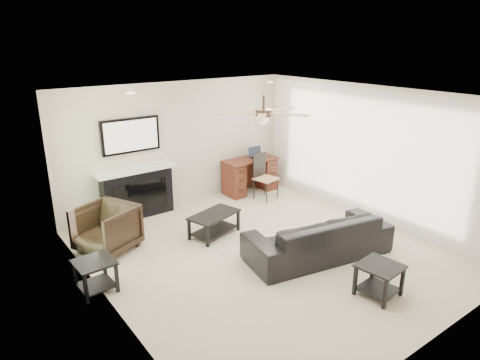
{
  "coord_description": "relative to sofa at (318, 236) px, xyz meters",
  "views": [
    {
      "loc": [
        -3.99,
        -4.71,
        3.3
      ],
      "look_at": [
        -0.1,
        0.54,
        1.11
      ],
      "focal_mm": 32.0,
      "sensor_mm": 36.0,
      "label": 1
    }
  ],
  "objects": [
    {
      "name": "desk",
      "position": [
        0.96,
        2.98,
        0.04
      ],
      "size": [
        1.22,
        0.56,
        0.76
      ],
      "primitive_type": "cube",
      "color": "#381E0E",
      "rests_on": "ground"
    },
    {
      "name": "desk_chair",
      "position": [
        0.96,
        2.43,
        0.15
      ],
      "size": [
        0.49,
        0.51,
        0.97
      ],
      "primitive_type": "cube",
      "rotation": [
        0.0,
        0.0,
        0.18
      ],
      "color": "black",
      "rests_on": "ground"
    },
    {
      "name": "fireplace_unit",
      "position": [
        -1.62,
        3.15,
        0.62
      ],
      "size": [
        1.52,
        0.34,
        1.91
      ],
      "primitive_type": "cube",
      "color": "black",
      "rests_on": "ground"
    },
    {
      "name": "end_table_near",
      "position": [
        -0.15,
        -1.25,
        -0.11
      ],
      "size": [
        0.57,
        0.57,
        0.45
      ],
      "primitive_type": "cube",
      "rotation": [
        0.0,
        0.0,
        0.11
      ],
      "color": "black",
      "rests_on": "ground"
    },
    {
      "name": "room_shell",
      "position": [
        -0.42,
        0.64,
        1.35
      ],
      "size": [
        5.5,
        5.54,
        2.52
      ],
      "color": "beige",
      "rests_on": "ground"
    },
    {
      "name": "armchair",
      "position": [
        -2.6,
        2.15,
        0.05
      ],
      "size": [
        1.11,
        1.09,
        0.77
      ],
      "primitive_type": "imported",
      "rotation": [
        0.0,
        0.0,
        -1.15
      ],
      "color": "black",
      "rests_on": "ground"
    },
    {
      "name": "end_table_left",
      "position": [
        -3.15,
        1.1,
        -0.11
      ],
      "size": [
        0.52,
        0.52,
        0.45
      ],
      "primitive_type": "cube",
      "rotation": [
        0.0,
        0.0,
        0.04
      ],
      "color": "black",
      "rests_on": "ground"
    },
    {
      "name": "laptop",
      "position": [
        1.16,
        2.96,
        0.54
      ],
      "size": [
        0.33,
        0.24,
        0.23
      ],
      "primitive_type": "cube",
      "color": "black",
      "rests_on": "desk"
    },
    {
      "name": "sofa",
      "position": [
        0.0,
        0.0,
        0.0
      ],
      "size": [
        2.43,
        1.32,
        0.67
      ],
      "primitive_type": "imported",
      "rotation": [
        0.0,
        0.0,
        2.95
      ],
      "color": "black",
      "rests_on": "ground"
    },
    {
      "name": "coffee_table",
      "position": [
        -0.9,
        1.6,
        -0.14
      ],
      "size": [
        1.0,
        0.72,
        0.4
      ],
      "primitive_type": "cube",
      "rotation": [
        0.0,
        0.0,
        0.27
      ],
      "color": "black",
      "rests_on": "ground"
    }
  ]
}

